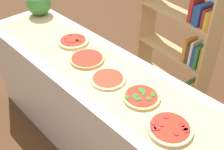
# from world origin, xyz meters

# --- Properties ---
(counter) EXTENTS (2.68, 0.62, 0.88)m
(counter) POSITION_xyz_m (0.00, 0.00, 0.44)
(counter) COLOR beige
(counter) RESTS_ON ground_plane
(parchment_paper) EXTENTS (2.49, 0.47, 0.00)m
(parchment_paper) POSITION_xyz_m (0.00, 0.00, 0.88)
(parchment_paper) COLOR tan
(parchment_paper) RESTS_ON counter
(pizza_pepperoni_0) EXTENTS (0.25, 0.25, 0.03)m
(pizza_pepperoni_0) POSITION_xyz_m (-0.55, 0.08, 0.90)
(pizza_pepperoni_0) COLOR #E5C17F
(pizza_pepperoni_0) RESTS_ON parchment_paper
(pizza_plain_1) EXTENTS (0.25, 0.25, 0.02)m
(pizza_plain_1) POSITION_xyz_m (-0.28, 0.01, 0.90)
(pizza_plain_1) COLOR tan
(pizza_plain_1) RESTS_ON parchment_paper
(pizza_plain_2) EXTENTS (0.24, 0.24, 0.02)m
(pizza_plain_2) POSITION_xyz_m (0.00, -0.04, 0.89)
(pizza_plain_2) COLOR #E5C17F
(pizza_plain_2) RESTS_ON parchment_paper
(pizza_spinach_3) EXTENTS (0.24, 0.24, 0.02)m
(pizza_spinach_3) POSITION_xyz_m (0.27, -0.01, 0.89)
(pizza_spinach_3) COLOR #DBB26B
(pizza_spinach_3) RESTS_ON parchment_paper
(pizza_pepperoni_4) EXTENTS (0.25, 0.25, 0.03)m
(pizza_pepperoni_4) POSITION_xyz_m (0.55, -0.09, 0.90)
(pizza_pepperoni_4) COLOR #E5C17F
(pizza_pepperoni_4) RESTS_ON parchment_paper
(watermelon) EXTENTS (0.23, 0.23, 0.23)m
(watermelon) POSITION_xyz_m (-1.19, 0.17, 1.00)
(watermelon) COLOR #387A33
(watermelon) RESTS_ON counter
(bookshelf) EXTENTS (0.91, 0.36, 1.32)m
(bookshelf) POSITION_xyz_m (-0.15, 1.14, 0.63)
(bookshelf) COLOR tan
(bookshelf) RESTS_ON ground_plane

